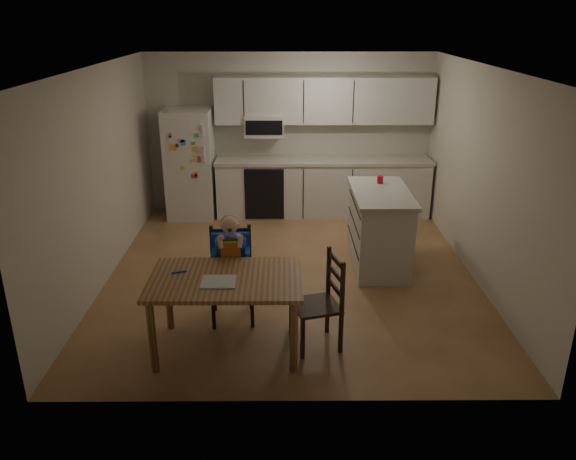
% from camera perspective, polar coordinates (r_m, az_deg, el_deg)
% --- Properties ---
extents(room, '(4.52, 5.01, 2.51)m').
position_cam_1_polar(room, '(7.10, 0.29, 6.49)').
color(room, brown).
rests_on(room, ground).
extents(refrigerator, '(0.72, 0.70, 1.70)m').
position_cam_1_polar(refrigerator, '(8.94, -9.89, 6.64)').
color(refrigerator, silver).
rests_on(refrigerator, ground).
extents(kitchen_run, '(3.37, 0.62, 2.15)m').
position_cam_1_polar(kitchen_run, '(8.92, 3.40, 7.07)').
color(kitchen_run, silver).
rests_on(kitchen_run, ground).
extents(kitchen_island, '(0.70, 1.34, 0.99)m').
position_cam_1_polar(kitchen_island, '(7.21, 9.24, 0.18)').
color(kitchen_island, silver).
rests_on(kitchen_island, ground).
extents(red_cup, '(0.08, 0.08, 0.10)m').
position_cam_1_polar(red_cup, '(7.37, 9.35, 5.08)').
color(red_cup, red).
rests_on(red_cup, kitchen_island).
extents(dining_table, '(1.42, 0.92, 0.76)m').
position_cam_1_polar(dining_table, '(5.30, -6.34, -5.81)').
color(dining_table, brown).
rests_on(dining_table, ground).
extents(napkin, '(0.31, 0.27, 0.01)m').
position_cam_1_polar(napkin, '(5.17, -7.06, -5.24)').
color(napkin, silver).
rests_on(napkin, dining_table).
extents(toddler_spoon, '(0.12, 0.06, 0.02)m').
position_cam_1_polar(toddler_spoon, '(5.41, -11.12, -4.21)').
color(toddler_spoon, blue).
rests_on(toddler_spoon, dining_table).
extents(chair_booster, '(0.47, 0.47, 1.16)m').
position_cam_1_polar(chair_booster, '(5.84, -5.81, -2.67)').
color(chair_booster, black).
rests_on(chair_booster, ground).
extents(chair_side, '(0.52, 0.52, 0.95)m').
position_cam_1_polar(chair_side, '(5.41, 3.83, -6.61)').
color(chair_side, black).
rests_on(chair_side, ground).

